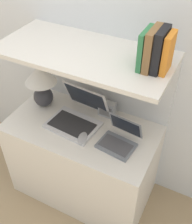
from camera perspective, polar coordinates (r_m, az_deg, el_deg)
name	(u,v)px	position (r m, az deg, el deg)	size (l,w,h in m)	color
ground_plane	(67,215)	(2.38, -5.90, -20.06)	(12.00, 12.00, 0.00)	#9E8460
wall_back	(104,43)	(1.93, 1.70, 13.74)	(6.00, 0.05, 2.40)	silver
desk	(83,161)	(2.22, -2.67, -9.88)	(1.06, 0.56, 0.72)	silver
back_riser	(100,113)	(2.22, 0.91, -0.12)	(1.06, 0.04, 1.25)	silver
shelf	(84,53)	(1.68, -2.47, 11.89)	(1.06, 0.51, 0.03)	silver
table_lamp	(41,81)	(2.06, -11.10, 6.14)	(0.23, 0.23, 0.34)	#2D2D33
laptop_large	(77,116)	(1.97, -3.83, -0.83)	(0.38, 0.38, 0.24)	silver
laptop_small	(119,139)	(1.83, 4.78, -5.47)	(0.26, 0.26, 0.18)	slate
computer_mouse	(83,138)	(1.86, -2.74, -5.37)	(0.09, 0.13, 0.03)	#99999E
router_box	(107,109)	(2.02, 2.29, 0.62)	(0.12, 0.06, 0.11)	gray
book_orange	(168,53)	(1.47, 14.43, 11.47)	(0.03, 0.13, 0.21)	orange
book_black	(160,50)	(1.48, 12.95, 12.13)	(0.04, 0.16, 0.22)	black
book_brown	(152,49)	(1.49, 11.34, 12.47)	(0.04, 0.18, 0.22)	brown
book_green	(145,48)	(1.50, 9.90, 12.62)	(0.03, 0.17, 0.21)	#2D7042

